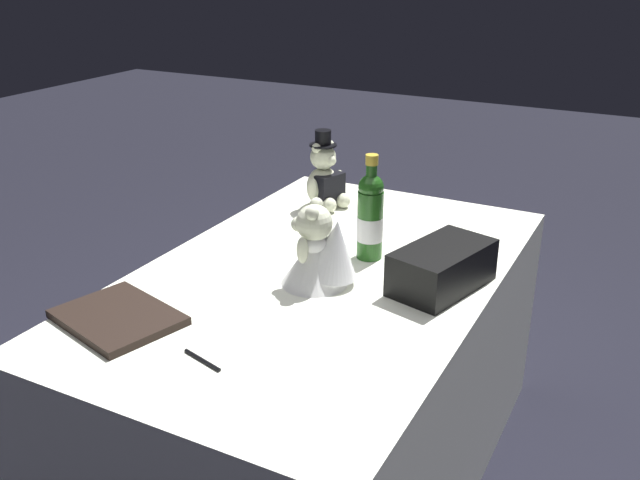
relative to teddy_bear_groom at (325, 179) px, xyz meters
name	(u,v)px	position (x,y,z in m)	size (l,w,h in m)	color
ground_plane	(320,471)	(-0.50, -0.24, -0.82)	(12.00, 12.00, 0.00)	black
reception_table	(320,378)	(-0.50, -0.24, -0.46)	(1.56, 0.96, 0.72)	white
teddy_bear_groom	(325,179)	(0.00, 0.00, 0.00)	(0.17, 0.16, 0.28)	beige
teddy_bear_bride	(321,251)	(-0.57, -0.28, 0.00)	(0.20, 0.24, 0.24)	white
champagne_bottle	(370,215)	(-0.34, -0.32, 0.03)	(0.08, 0.08, 0.32)	#1F5218
signing_pen	(201,359)	(-1.04, -0.22, -0.10)	(0.04, 0.13, 0.01)	black
gift_case_black	(442,267)	(-0.43, -0.58, -0.04)	(0.33, 0.24, 0.12)	black
guestbook	(118,317)	(-0.99, 0.07, -0.09)	(0.23, 0.30, 0.02)	black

